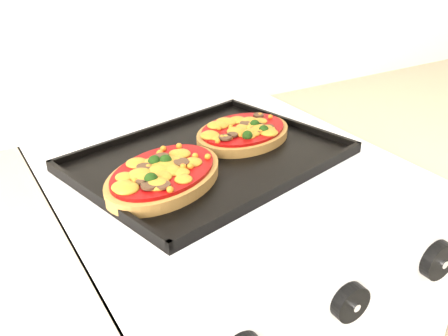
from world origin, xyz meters
TOP-DOWN VIEW (x-y plane):
  - control_panel at (-0.00, 1.39)m, footprint 0.60×0.02m
  - knob_center at (-0.01, 1.37)m, footprint 0.06×0.02m
  - knob_right at (0.16, 1.37)m, footprint 0.06×0.02m
  - baking_tray at (-0.02, 1.73)m, footprint 0.52×0.44m
  - pizza_left at (-0.13, 1.68)m, footprint 0.28×0.25m
  - pizza_right at (0.08, 1.77)m, footprint 0.24×0.20m

SIDE VIEW (x-z plane):
  - control_panel at x=0.00m, z-range 0.81..0.90m
  - knob_center at x=-0.01m, z-range 0.83..0.88m
  - knob_right at x=0.16m, z-range 0.82..0.89m
  - baking_tray at x=-0.02m, z-range 0.91..0.93m
  - pizza_right at x=0.08m, z-range 0.92..0.95m
  - pizza_left at x=-0.13m, z-range 0.92..0.95m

